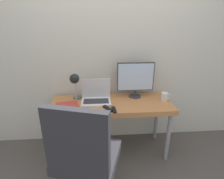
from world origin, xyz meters
TOP-DOWN VIEW (x-y plane):
  - ground_plane at (0.00, 0.00)m, footprint 12.00×12.00m
  - wall_back at (0.00, 0.63)m, footprint 8.00×0.05m
  - desk at (0.00, 0.28)m, footprint 1.47×0.57m
  - laptop at (-0.18, 0.34)m, footprint 0.36×0.26m
  - monitor at (0.33, 0.45)m, footprint 0.47×0.16m
  - desk_lamp at (-0.42, 0.34)m, footprint 0.11×0.25m
  - office_chair at (-0.28, -0.45)m, footprint 0.65×0.63m
  - book_stack at (-0.50, 0.14)m, footprint 0.27×0.21m
  - tv_remote at (-0.04, 0.10)m, footprint 0.12×0.16m
  - media_remote at (0.02, 0.07)m, footprint 0.05×0.14m
  - mug at (0.67, 0.29)m, footprint 0.13×0.08m
  - game_controller at (-0.48, 0.13)m, footprint 0.15×0.11m

SIDE VIEW (x-z plane):
  - ground_plane at x=0.00m, z-range 0.00..0.00m
  - office_chair at x=-0.28m, z-range 0.06..1.12m
  - desk at x=0.00m, z-range 0.28..0.99m
  - tv_remote at x=-0.04m, z-range 0.71..0.73m
  - media_remote at x=0.02m, z-range 0.71..0.73m
  - game_controller at x=-0.48m, z-range 0.71..0.75m
  - book_stack at x=-0.50m, z-range 0.71..0.77m
  - mug at x=0.67m, z-range 0.71..0.81m
  - laptop at x=-0.18m, z-range 0.63..0.90m
  - monitor at x=0.33m, z-range 0.73..1.18m
  - desk_lamp at x=-0.42m, z-range 0.79..1.15m
  - wall_back at x=0.00m, z-range 0.00..2.60m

